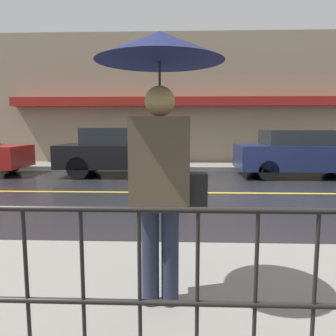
{
  "coord_description": "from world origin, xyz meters",
  "views": [
    {
      "loc": [
        -1.6,
        -7.93,
        1.63
      ],
      "look_at": [
        -1.84,
        -1.66,
        0.82
      ],
      "focal_mm": 35.0,
      "sensor_mm": 36.0,
      "label": 1
    }
  ],
  "objects": [
    {
      "name": "pedestrian",
      "position": [
        -1.76,
        -5.34,
        1.82
      ],
      "size": [
        1.0,
        1.0,
        2.19
      ],
      "rotation": [
        0.0,
        0.0,
        3.14
      ],
      "color": "#23283D",
      "rests_on": "sidewalk_near"
    },
    {
      "name": "sidewalk_far",
      "position": [
        0.0,
        4.74,
        0.07
      ],
      "size": [
        28.0,
        1.7,
        0.15
      ],
      "color": "gray",
      "rests_on": "ground_plane"
    },
    {
      "name": "ground_plane",
      "position": [
        0.0,
        0.0,
        0.0
      ],
      "size": [
        80.0,
        80.0,
        0.0
      ],
      "primitive_type": "plane",
      "color": "black"
    },
    {
      "name": "car_black",
      "position": [
        -3.47,
        2.7,
        0.8
      ],
      "size": [
        4.21,
        1.75,
        1.57
      ],
      "color": "black",
      "rests_on": "ground_plane"
    },
    {
      "name": "building_storefront",
      "position": [
        0.0,
        5.71,
        2.68
      ],
      "size": [
        28.0,
        0.85,
        5.37
      ],
      "color": "gray",
      "rests_on": "ground_plane"
    },
    {
      "name": "car_navy",
      "position": [
        2.3,
        2.7,
        0.77
      ],
      "size": [
        4.19,
        1.8,
        1.51
      ],
      "color": "#19234C",
      "rests_on": "ground_plane"
    },
    {
      "name": "lane_marking",
      "position": [
        0.0,
        0.0,
        0.0
      ],
      "size": [
        25.2,
        0.12,
        0.01
      ],
      "color": "gold",
      "rests_on": "ground_plane"
    }
  ]
}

